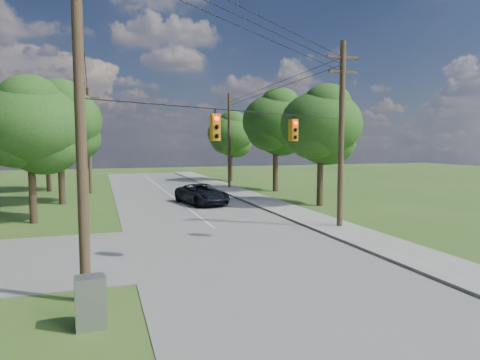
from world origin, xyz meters
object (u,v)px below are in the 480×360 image
object	(u,v)px
pole_sw	(80,97)
control_cabinet	(90,302)
pole_north_w	(89,140)
pole_north_e	(229,140)
car_main_north	(202,194)
pole_ne	(341,132)

from	to	relation	value
pole_sw	control_cabinet	size ratio (longest dim) A/B	8.56
control_cabinet	pole_north_w	bearing A→B (deg)	86.02
pole_north_e	car_main_north	bearing A→B (deg)	-117.17
pole_ne	car_main_north	xyz separation A→B (m)	(-5.42, 11.44, -4.64)
pole_sw	pole_ne	world-z (taller)	pole_sw
pole_sw	pole_ne	size ratio (longest dim) A/B	1.14
pole_sw	pole_ne	bearing A→B (deg)	29.38
pole_ne	pole_north_w	bearing A→B (deg)	122.29
pole_north_w	pole_north_e	bearing A→B (deg)	0.00
pole_sw	control_cabinet	distance (m)	5.90
pole_sw	pole_north_w	world-z (taller)	pole_sw
pole_sw	pole_ne	distance (m)	15.51
pole_sw	control_cabinet	world-z (taller)	pole_sw
pole_ne	pole_sw	bearing A→B (deg)	-150.62
pole_north_e	pole_north_w	distance (m)	13.90
car_main_north	control_cabinet	size ratio (longest dim) A/B	4.07
car_main_north	control_cabinet	distance (m)	22.52
car_main_north	pole_north_w	bearing A→B (deg)	116.27
pole_ne	car_main_north	bearing A→B (deg)	115.35
pole_north_w	car_main_north	bearing A→B (deg)	-51.23
pole_sw	pole_north_w	xyz separation A→B (m)	(-0.40, 29.60, -1.10)
pole_north_w	car_main_north	world-z (taller)	pole_north_w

